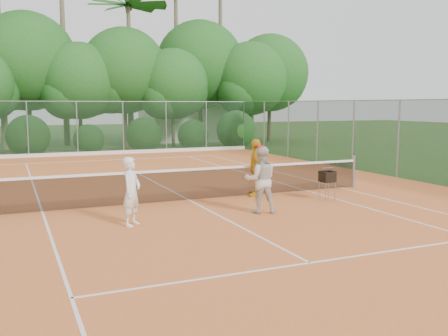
% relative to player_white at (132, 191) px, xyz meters
% --- Properties ---
extents(ground, '(120.00, 120.00, 0.00)m').
position_rel_player_white_xyz_m(ground, '(2.26, 2.36, -0.83)').
color(ground, '#28491A').
rests_on(ground, ground).
extents(clay_court, '(18.00, 36.00, 0.02)m').
position_rel_player_white_xyz_m(clay_court, '(2.26, 2.36, -0.82)').
color(clay_court, orange).
rests_on(clay_court, ground).
extents(club_building, '(8.00, 5.00, 3.00)m').
position_rel_player_white_xyz_m(club_building, '(11.26, 26.36, 0.67)').
color(club_building, beige).
rests_on(club_building, ground).
extents(tennis_net, '(11.97, 0.10, 1.10)m').
position_rel_player_white_xyz_m(tennis_net, '(2.26, 2.36, -0.30)').
color(tennis_net, gray).
rests_on(tennis_net, clay_court).
extents(player_white, '(0.68, 0.70, 1.62)m').
position_rel_player_white_xyz_m(player_white, '(0.00, 0.00, 0.00)').
color(player_white, white).
rests_on(player_white, clay_court).
extents(player_center_grp, '(1.01, 0.89, 1.77)m').
position_rel_player_white_xyz_m(player_center_grp, '(3.41, 0.05, 0.07)').
color(player_center_grp, beige).
rests_on(player_center_grp, clay_court).
extents(player_yellow, '(0.82, 1.13, 1.78)m').
position_rel_player_white_xyz_m(player_yellow, '(4.40, 2.25, 0.08)').
color(player_yellow, gold).
rests_on(player_yellow, clay_court).
extents(ball_hopper, '(0.38, 0.38, 0.86)m').
position_rel_player_white_xyz_m(ball_hopper, '(6.03, 0.80, -0.12)').
color(ball_hopper, gray).
rests_on(ball_hopper, clay_court).
extents(stray_ball_a, '(0.07, 0.07, 0.07)m').
position_rel_player_white_xyz_m(stray_ball_a, '(1.94, 13.59, -0.77)').
color(stray_ball_a, '#B4C82E').
rests_on(stray_ball_a, clay_court).
extents(stray_ball_b, '(0.07, 0.07, 0.07)m').
position_rel_player_white_xyz_m(stray_ball_b, '(5.59, 14.55, -0.77)').
color(stray_ball_b, '#B5CC2F').
rests_on(stray_ball_b, clay_court).
extents(stray_ball_c, '(0.07, 0.07, 0.07)m').
position_rel_player_white_xyz_m(stray_ball_c, '(3.75, 13.08, -0.77)').
color(stray_ball_c, '#AEC52D').
rests_on(stray_ball_c, clay_court).
extents(court_markings, '(11.03, 23.83, 0.01)m').
position_rel_player_white_xyz_m(court_markings, '(2.26, 2.36, -0.80)').
color(court_markings, white).
rests_on(court_markings, clay_court).
extents(fence_back, '(18.07, 0.07, 3.00)m').
position_rel_player_white_xyz_m(fence_back, '(2.26, 17.36, 0.69)').
color(fence_back, '#19381E').
rests_on(fence_back, clay_court).
extents(tropical_treeline, '(32.10, 8.49, 15.03)m').
position_rel_player_white_xyz_m(tropical_treeline, '(3.70, 22.58, 4.29)').
color(tropical_treeline, brown).
rests_on(tropical_treeline, ground).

